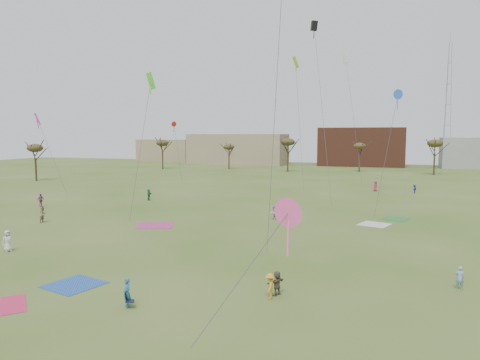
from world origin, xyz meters
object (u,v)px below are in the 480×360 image
(camp_chair_center, at_px, (130,304))
(flyer_near_left, at_px, (8,241))
(flyer_near_right, at_px, (127,293))
(radio_tower, at_px, (448,104))

(camp_chair_center, bearing_deg, flyer_near_left, 34.02)
(flyer_near_right, xyz_separation_m, camp_chair_center, (0.26, -0.18, -0.58))
(radio_tower, bearing_deg, flyer_near_right, -102.85)
(camp_chair_center, height_order, radio_tower, radio_tower)
(flyer_near_right, xyz_separation_m, radio_tower, (30.29, 132.81, 18.37))
(flyer_near_left, xyz_separation_m, camp_chair_center, (16.80, -7.82, -0.65))
(flyer_near_left, distance_m, flyer_near_right, 18.21)
(flyer_near_left, xyz_separation_m, radio_tower, (46.83, 125.17, 18.30))
(flyer_near_left, relative_size, radio_tower, 0.04)
(flyer_near_right, distance_m, radio_tower, 137.45)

